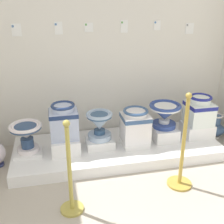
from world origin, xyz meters
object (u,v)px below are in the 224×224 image
(antique_toilet_tall_cobalt, at_px, (26,133))
(antique_toilet_rightmost, at_px, (165,113))
(info_placard_second, at_px, (58,28))
(decorative_vase_spare, at_px, (215,128))
(antique_toilet_pale_glazed, at_px, (135,124))
(stanchion_post_near_right, at_px, (182,160))
(antique_toilet_slender_white, at_px, (64,120))
(plinth_block_central_ornate, at_px, (100,142))
(stanchion_post_near_left, at_px, (70,183))
(plinth_block_slender_white, at_px, (65,144))
(antique_toilet_central_ornate, at_px, (99,123))
(plinth_block_pale_glazed, at_px, (135,142))
(plinth_block_leftmost, at_px, (197,129))
(info_placard_fifth, at_px, (157,25))
(antique_toilet_leftmost, at_px, (199,110))
(info_placard_third, at_px, (89,27))
(info_placard_sixth, at_px, (189,28))
(info_placard_fourth, at_px, (124,26))
(plinth_block_tall_cobalt, at_px, (29,152))
(info_placard_first, at_px, (16,30))

(antique_toilet_tall_cobalt, xyz_separation_m, antique_toilet_rightmost, (1.76, 0.06, 0.08))
(info_placard_second, height_order, decorative_vase_spare, info_placard_second)
(antique_toilet_pale_glazed, bearing_deg, stanchion_post_near_right, -67.89)
(antique_toilet_tall_cobalt, xyz_separation_m, antique_toilet_slender_white, (0.45, -0.01, 0.12))
(antique_toilet_tall_cobalt, relative_size, plinth_block_central_ornate, 1.11)
(antique_toilet_rightmost, height_order, stanchion_post_near_left, stanchion_post_near_left)
(plinth_block_slender_white, relative_size, antique_toilet_central_ornate, 1.11)
(plinth_block_pale_glazed, xyz_separation_m, plinth_block_leftmost, (0.91, 0.07, 0.06))
(info_placard_fifth, bearing_deg, decorative_vase_spare, -22.18)
(plinth_block_central_ornate, relative_size, antique_toilet_leftmost, 0.86)
(antique_toilet_rightmost, height_order, stanchion_post_near_right, stanchion_post_near_right)
(antique_toilet_tall_cobalt, distance_m, antique_toilet_central_ornate, 0.88)
(decorative_vase_spare, bearing_deg, plinth_block_pale_glazed, -170.30)
(plinth_block_slender_white, relative_size, antique_toilet_leftmost, 0.97)
(plinth_block_slender_white, xyz_separation_m, stanchion_post_near_right, (1.18, -0.76, 0.08))
(info_placard_third, relative_size, stanchion_post_near_left, 0.12)
(plinth_block_central_ornate, bearing_deg, info_placard_third, 93.11)
(plinth_block_pale_glazed, xyz_separation_m, info_placard_sixth, (0.90, 0.57, 1.35))
(antique_toilet_leftmost, height_order, stanchion_post_near_left, stanchion_post_near_left)
(info_placard_sixth, bearing_deg, antique_toilet_slender_white, -163.22)
(plinth_block_leftmost, height_order, antique_toilet_leftmost, antique_toilet_leftmost)
(antique_toilet_tall_cobalt, bearing_deg, plinth_block_pale_glazed, -1.65)
(plinth_block_central_ornate, bearing_deg, antique_toilet_central_ornate, 0.00)
(antique_toilet_tall_cobalt, height_order, info_placard_second, info_placard_second)
(info_placard_second, height_order, info_placard_fourth, info_placard_fourth)
(antique_toilet_slender_white, bearing_deg, plinth_block_pale_glazed, -1.99)
(antique_toilet_leftmost, relative_size, stanchion_post_near_right, 0.38)
(plinth_block_tall_cobalt, distance_m, info_placard_second, 1.57)
(antique_toilet_slender_white, xyz_separation_m, info_placard_fifth, (1.32, 0.54, 1.02))
(plinth_block_pale_glazed, bearing_deg, antique_toilet_slender_white, 178.01)
(plinth_block_pale_glazed, relative_size, antique_toilet_pale_glazed, 0.76)
(antique_toilet_rightmost, height_order, antique_toilet_leftmost, antique_toilet_leftmost)
(info_placard_fifth, bearing_deg, antique_toilet_tall_cobalt, -163.26)
(antique_toilet_rightmost, bearing_deg, info_placard_fourth, 133.26)
(stanchion_post_near_left, bearing_deg, info_placard_first, 107.69)
(info_placard_fifth, relative_size, stanchion_post_near_right, 0.12)
(antique_toilet_central_ornate, bearing_deg, info_placard_sixth, 20.82)
(antique_toilet_central_ornate, height_order, stanchion_post_near_right, stanchion_post_near_right)
(plinth_block_leftmost, xyz_separation_m, info_placard_third, (-1.39, 0.50, 1.33))
(antique_toilet_central_ornate, relative_size, plinth_block_pale_glazed, 1.08)
(antique_toilet_pale_glazed, relative_size, antique_toilet_rightmost, 1.03)
(info_placard_fifth, height_order, info_placard_sixth, info_placard_fifth)
(antique_toilet_pale_glazed, xyz_separation_m, info_placard_first, (-1.35, 0.57, 1.12))
(info_placard_fifth, bearing_deg, plinth_block_slender_white, -157.76)
(stanchion_post_near_left, bearing_deg, antique_toilet_central_ornate, 64.95)
(antique_toilet_central_ornate, bearing_deg, plinth_block_central_ornate, 0.00)
(plinth_block_slender_white, distance_m, info_placard_first, 1.50)
(plinth_block_pale_glazed, distance_m, info_placard_third, 1.58)
(antique_toilet_leftmost, distance_m, info_placard_third, 1.80)
(plinth_block_slender_white, relative_size, plinth_block_leftmost, 0.99)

